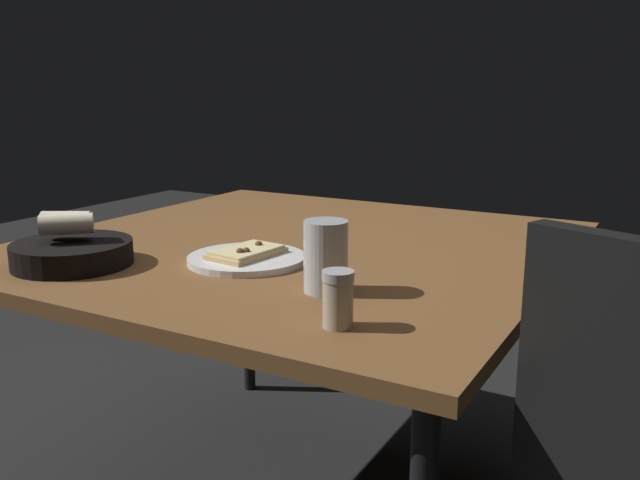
% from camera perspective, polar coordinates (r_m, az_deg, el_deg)
% --- Properties ---
extents(dining_table, '(1.19, 1.20, 0.72)m').
position_cam_1_polar(dining_table, '(1.62, -2.01, -1.88)').
color(dining_table, brown).
rests_on(dining_table, ground).
extents(pizza_plate, '(0.25, 0.25, 0.04)m').
position_cam_1_polar(pizza_plate, '(1.43, -6.19, -1.47)').
color(pizza_plate, white).
rests_on(pizza_plate, dining_table).
extents(bread_basket, '(0.24, 0.24, 0.11)m').
position_cam_1_polar(bread_basket, '(1.49, -20.16, -0.82)').
color(bread_basket, black).
rests_on(bread_basket, dining_table).
extents(beer_glass, '(0.08, 0.08, 0.13)m').
position_cam_1_polar(beer_glass, '(1.21, 0.49, -1.73)').
color(beer_glass, silver).
rests_on(beer_glass, dining_table).
extents(pepper_shaker, '(0.05, 0.05, 0.09)m').
position_cam_1_polar(pepper_shaker, '(1.04, 1.52, -5.28)').
color(pepper_shaker, '#BFB299').
rests_on(pepper_shaker, dining_table).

